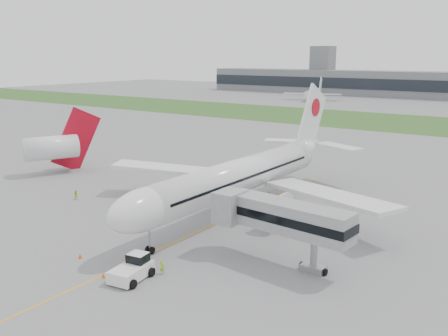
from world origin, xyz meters
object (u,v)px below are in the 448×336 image
Objects in this scene: jet_bridge at (278,216)px; ground_crew_near at (162,267)px; neighbor_aircraft at (55,147)px; pushback_tug at (133,268)px; airliner at (243,174)px.

jet_bridge is 13.60m from ground_crew_near.
ground_crew_near is at bearing -126.94° from jet_bridge.
ground_crew_near is at bearing -0.77° from neighbor_aircraft.
ground_crew_near is (1.77, 2.54, -0.30)m from pushback_tug.
airliner is 26.31m from pushback_tug.
airliner is at bearing 88.44° from pushback_tug.
jet_bridge is at bearing -45.50° from airliner.
pushback_tug is 3.11m from ground_crew_near.
pushback_tug is 0.31× the size of jet_bridge.
airliner reaches higher than neighbor_aircraft.
pushback_tug is 3.10× the size of ground_crew_near.
neighbor_aircraft is (-46.61, 25.36, 4.17)m from pushback_tug.
jet_bridge is (10.37, 11.96, 4.41)m from pushback_tug.
ground_crew_near is 0.10× the size of neighbor_aircraft.
pushback_tug is at bearing 55.03° from ground_crew_near.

